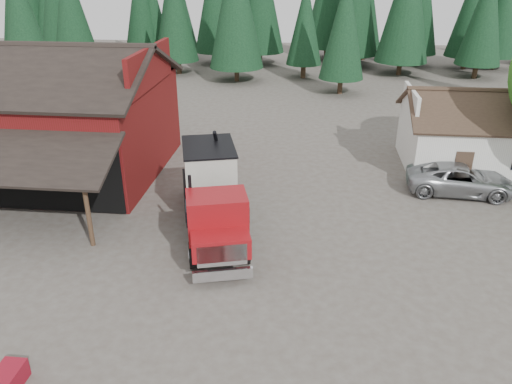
# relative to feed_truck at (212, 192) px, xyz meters

# --- Properties ---
(ground) EXTENTS (120.00, 120.00, 0.00)m
(ground) POSITION_rel_feed_truck_xyz_m (0.73, -4.03, -1.87)
(ground) COLOR #4D463D
(ground) RESTS_ON ground
(red_barn) EXTENTS (12.80, 13.63, 7.18)m
(red_barn) POSITION_rel_feed_truck_xyz_m (-10.27, 5.87, 0.82)
(red_barn) COLOR #611013
(red_barn) RESTS_ON ground
(farmhouse) EXTENTS (8.60, 6.42, 4.65)m
(farmhouse) POSITION_rel_feed_truck_xyz_m (13.73, 8.97, -0.20)
(farmhouse) COLOR silver
(farmhouse) RESTS_ON ground
(conifer_backdrop) EXTENTS (76.00, 16.00, 16.00)m
(conifer_backdrop) POSITION_rel_feed_truck_xyz_m (0.73, 37.97, -1.87)
(conifer_backdrop) COLOR black
(conifer_backdrop) RESTS_ON ground
(near_pine_a) EXTENTS (4.40, 4.40, 11.40)m
(near_pine_a) POSITION_rel_feed_truck_xyz_m (-21.27, 23.97, 4.52)
(near_pine_a) COLOR #382619
(near_pine_a) RESTS_ON ground
(near_pine_b) EXTENTS (3.96, 3.96, 10.40)m
(near_pine_b) POSITION_rel_feed_truck_xyz_m (6.73, 25.97, 4.02)
(near_pine_b) COLOR #382619
(near_pine_b) RESTS_ON ground
(near_pine_d) EXTENTS (5.28, 5.28, 13.40)m
(near_pine_d) POSITION_rel_feed_truck_xyz_m (-3.27, 29.97, 5.53)
(near_pine_d) COLOR #382619
(near_pine_d) RESTS_ON ground
(feed_truck) EXTENTS (4.58, 9.16, 4.00)m
(feed_truck) POSITION_rel_feed_truck_xyz_m (0.00, 0.00, 0.00)
(feed_truck) COLOR black
(feed_truck) RESTS_ON ground
(silver_car) EXTENTS (5.62, 2.91, 1.52)m
(silver_car) POSITION_rel_feed_truck_xyz_m (12.00, 5.19, -1.11)
(silver_car) COLOR #A4A7AC
(silver_car) RESTS_ON ground
(equip_box) EXTENTS (0.71, 1.10, 0.60)m
(equip_box) POSITION_rel_feed_truck_xyz_m (-4.09, -9.69, -1.57)
(equip_box) COLOR maroon
(equip_box) RESTS_ON ground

